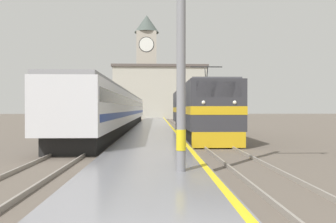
{
  "coord_description": "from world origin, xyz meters",
  "views": [
    {
      "loc": [
        0.26,
        -3.7,
        2.09
      ],
      "look_at": [
        1.28,
        24.35,
        1.85
      ],
      "focal_mm": 35.0,
      "sensor_mm": 36.0,
      "label": 1
    }
  ],
  "objects": [
    {
      "name": "ground_plane",
      "position": [
        0.0,
        30.0,
        0.0
      ],
      "size": [
        200.0,
        200.0,
        0.0
      ],
      "primitive_type": "plane",
      "color": "#60564C"
    },
    {
      "name": "platform",
      "position": [
        0.0,
        25.0,
        0.14
      ],
      "size": [
        3.85,
        140.0,
        0.29
      ],
      "color": "slate",
      "rests_on": "ground"
    },
    {
      "name": "rail_track_near",
      "position": [
        3.46,
        25.0,
        0.03
      ],
      "size": [
        2.83,
        140.0,
        0.16
      ],
      "color": "#60564C",
      "rests_on": "ground"
    },
    {
      "name": "rail_track_far",
      "position": [
        -3.54,
        25.0,
        0.03
      ],
      "size": [
        2.84,
        140.0,
        0.16
      ],
      "color": "#60564C",
      "rests_on": "ground"
    },
    {
      "name": "locomotive_train",
      "position": [
        3.46,
        21.28,
        1.95
      ],
      "size": [
        2.92,
        17.16,
        4.78
      ],
      "color": "black",
      "rests_on": "ground"
    },
    {
      "name": "passenger_train",
      "position": [
        -3.54,
        31.73,
        1.99
      ],
      "size": [
        2.92,
        44.3,
        3.67
      ],
      "color": "black",
      "rests_on": "ground"
    },
    {
      "name": "catenary_mast",
      "position": [
        1.07,
        5.68,
        4.6
      ],
      "size": [
        2.78,
        0.28,
        8.64
      ],
      "color": "gray",
      "rests_on": "platform"
    },
    {
      "name": "clock_tower",
      "position": [
        -2.01,
        75.98,
        13.32
      ],
      "size": [
        5.91,
        5.91,
        24.81
      ],
      "color": "#ADA393",
      "rests_on": "ground"
    },
    {
      "name": "station_building",
      "position": [
        1.07,
        65.33,
        5.54
      ],
      "size": [
        19.55,
        7.89,
        11.03
      ],
      "color": "#B7B2A3",
      "rests_on": "ground"
    }
  ]
}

